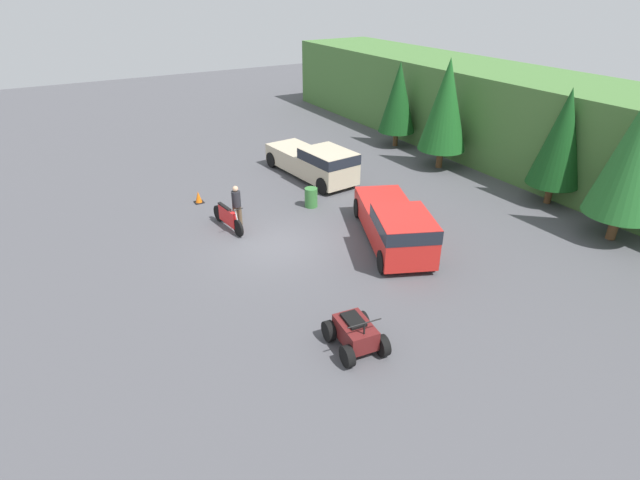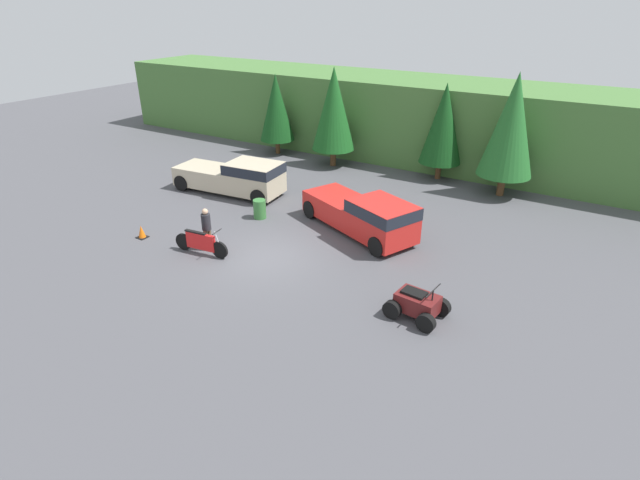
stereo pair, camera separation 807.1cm
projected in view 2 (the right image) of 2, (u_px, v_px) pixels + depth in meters
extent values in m
plane|color=#4C4C51|center=(265.00, 257.00, 19.54)|extent=(80.00, 80.00, 0.00)
cube|color=#477538|center=(421.00, 119.00, 30.74)|extent=(44.00, 6.00, 4.72)
cylinder|color=brown|center=(278.00, 146.00, 32.26)|extent=(0.30, 0.30, 0.89)
cone|color=#144719|center=(276.00, 108.00, 31.16)|extent=(2.18, 2.18, 4.07)
cylinder|color=brown|center=(333.00, 157.00, 29.91)|extent=(0.34, 0.34, 1.03)
cone|color=#19561E|center=(334.00, 109.00, 28.65)|extent=(2.51, 2.51, 4.69)
cylinder|color=brown|center=(438.00, 170.00, 27.80)|extent=(0.31, 0.31, 0.94)
cone|color=#144719|center=(443.00, 124.00, 26.65)|extent=(2.29, 2.29, 4.26)
cylinder|color=brown|center=(501.00, 185.00, 25.42)|extent=(0.37, 0.37, 1.10)
cone|color=#236628|center=(511.00, 125.00, 24.07)|extent=(2.68, 2.68, 5.00)
cube|color=red|center=(382.00, 221.00, 20.22)|extent=(3.11, 2.77, 1.54)
cube|color=#1E232D|center=(383.00, 210.00, 19.99)|extent=(3.14, 2.80, 0.49)
cube|color=red|center=(339.00, 206.00, 22.43)|extent=(3.63, 3.00, 0.96)
cylinder|color=black|center=(410.00, 235.00, 20.39)|extent=(0.87, 0.58, 0.83)
cylinder|color=black|center=(377.00, 246.00, 19.47)|extent=(0.87, 0.58, 0.83)
cylinder|color=black|center=(341.00, 201.00, 23.77)|extent=(0.87, 0.58, 0.83)
cylinder|color=black|center=(310.00, 209.00, 22.85)|extent=(0.87, 0.58, 0.83)
cube|color=beige|center=(254.00, 178.00, 24.98)|extent=(2.79, 2.18, 1.54)
cube|color=#1E232D|center=(254.00, 168.00, 24.76)|extent=(2.81, 2.20, 0.49)
cube|color=beige|center=(208.00, 175.00, 26.24)|extent=(3.36, 2.23, 0.96)
cylinder|color=black|center=(277.00, 186.00, 25.65)|extent=(0.85, 0.36, 0.83)
cylinder|color=black|center=(259.00, 197.00, 24.23)|extent=(0.85, 0.36, 0.83)
cylinder|color=black|center=(203.00, 173.00, 27.50)|extent=(0.85, 0.36, 0.83)
cylinder|color=black|center=(182.00, 183.00, 26.08)|extent=(0.85, 0.36, 0.83)
cylinder|color=black|center=(220.00, 250.00, 19.34)|extent=(0.71, 0.18, 0.70)
cylinder|color=black|center=(184.00, 242.00, 19.99)|extent=(0.71, 0.18, 0.70)
cube|color=red|center=(201.00, 241.00, 19.58)|extent=(1.31, 0.32, 0.67)
cylinder|color=#B7B7BC|center=(218.00, 241.00, 19.18)|extent=(0.29, 0.08, 0.75)
cylinder|color=black|center=(217.00, 232.00, 19.01)|extent=(0.11, 0.60, 0.04)
cube|color=black|center=(195.00, 232.00, 19.50)|extent=(0.96, 0.25, 0.06)
cylinder|color=black|center=(441.00, 307.00, 15.87)|extent=(0.62, 0.28, 0.60)
cylinder|color=black|center=(426.00, 323.00, 15.11)|extent=(0.62, 0.28, 0.60)
cylinder|color=black|center=(408.00, 295.00, 16.52)|extent=(0.62, 0.28, 0.60)
cylinder|color=black|center=(392.00, 310.00, 15.75)|extent=(0.62, 0.28, 0.60)
cube|color=#5B1919|center=(417.00, 303.00, 15.72)|extent=(1.38, 0.96, 0.58)
cylinder|color=black|center=(433.00, 295.00, 15.25)|extent=(0.05, 0.05, 0.35)
cylinder|color=black|center=(433.00, 291.00, 15.18)|extent=(0.14, 1.00, 0.04)
cube|color=black|center=(414.00, 293.00, 15.65)|extent=(0.80, 0.55, 0.08)
cylinder|color=brown|center=(210.00, 238.00, 20.07)|extent=(0.19, 0.19, 0.87)
cylinder|color=brown|center=(206.00, 240.00, 19.91)|extent=(0.19, 0.19, 0.87)
cylinder|color=#232328|center=(206.00, 222.00, 19.65)|extent=(0.39, 0.39, 0.65)
sphere|color=tan|center=(205.00, 212.00, 19.46)|extent=(0.25, 0.25, 0.24)
cube|color=black|center=(142.00, 237.00, 21.13)|extent=(0.42, 0.42, 0.03)
cone|color=orange|center=(142.00, 232.00, 21.02)|extent=(0.32, 0.32, 0.55)
cylinder|color=#387A38|center=(260.00, 209.00, 22.82)|extent=(0.58, 0.58, 0.88)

